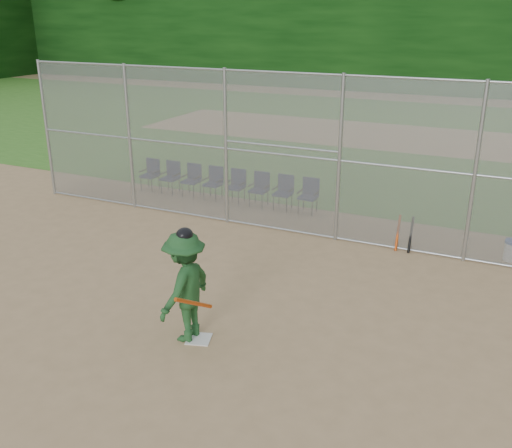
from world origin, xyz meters
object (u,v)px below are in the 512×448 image
at_px(home_plate, 199,339).
at_px(batter_at_plate, 185,286).
at_px(chair_0, 150,175).
at_px(water_cooler, 512,250).

distance_m(home_plate, batter_at_plate, 0.99).
bearing_deg(home_plate, chair_0, 129.83).
xyz_separation_m(home_plate, chair_0, (-5.82, 6.98, 0.47)).
xyz_separation_m(water_cooler, chair_0, (-10.55, 1.13, 0.24)).
xyz_separation_m(home_plate, water_cooler, (4.73, 5.85, 0.23)).
height_order(home_plate, water_cooler, water_cooler).
relative_size(home_plate, chair_0, 0.42).
relative_size(home_plate, water_cooler, 0.85).
bearing_deg(home_plate, water_cooler, 51.03).
relative_size(batter_at_plate, chair_0, 2.11).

